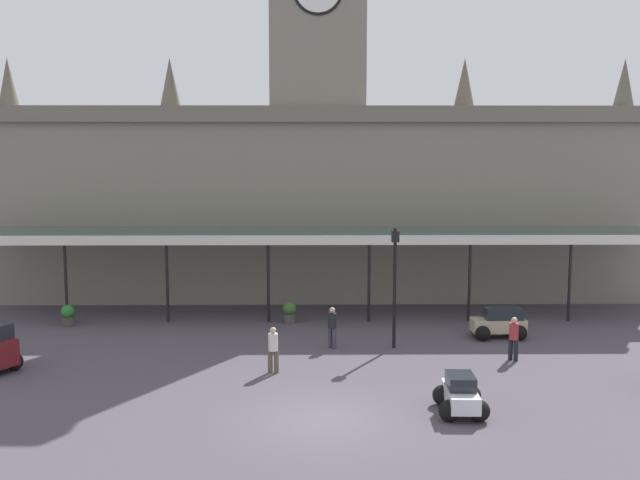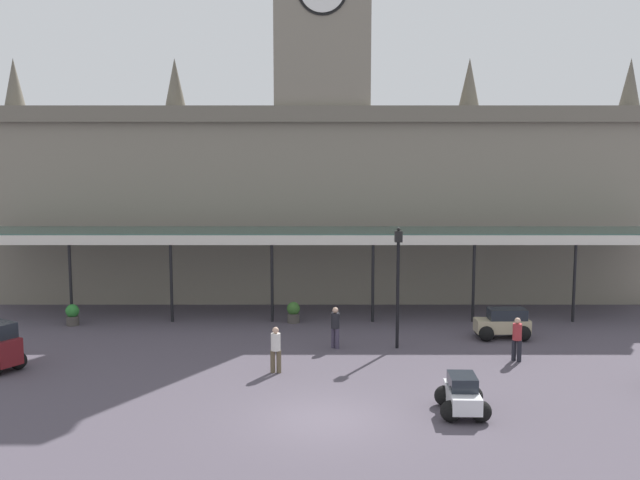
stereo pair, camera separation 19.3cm
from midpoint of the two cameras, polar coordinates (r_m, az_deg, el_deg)
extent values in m
plane|color=#4C444F|center=(22.62, -0.06, -13.61)|extent=(140.00, 140.00, 0.00)
cube|color=gray|center=(39.71, -0.33, 2.87)|extent=(34.38, 5.08, 10.01)
cube|color=#6C6558|center=(36.93, -0.31, 9.68)|extent=(34.38, 0.30, 0.80)
cube|color=gray|center=(40.11, -0.34, 16.52)|extent=(4.80, 4.80, 8.98)
cone|color=#5F594E|center=(42.81, -22.99, 11.07)|extent=(1.10, 1.10, 2.60)
cone|color=#5F594E|center=(40.43, -11.60, 11.74)|extent=(1.10, 1.10, 2.60)
cone|color=#5F594E|center=(40.51, 10.91, 11.75)|extent=(1.10, 1.10, 2.60)
cone|color=#5F594E|center=(42.97, 22.24, 11.09)|extent=(1.10, 1.10, 2.60)
cube|color=#38564C|center=(35.08, -0.28, 0.65)|extent=(32.34, 3.20, 0.16)
cube|color=silver|center=(33.52, -0.27, -0.01)|extent=(32.34, 0.12, 0.44)
cylinder|color=black|center=(35.79, -19.12, -2.93)|extent=(0.14, 0.14, 3.93)
cylinder|color=black|center=(34.61, -11.83, -3.02)|extent=(0.14, 0.14, 3.93)
cylinder|color=black|center=(34.01, -4.17, -3.06)|extent=(0.14, 0.14, 3.93)
cylinder|color=black|center=(34.04, 3.63, -3.05)|extent=(0.14, 0.14, 3.93)
cylinder|color=black|center=(34.69, 11.27, -2.98)|extent=(0.14, 0.14, 3.93)
cylinder|color=black|center=(35.93, 18.51, -2.87)|extent=(0.14, 0.14, 3.93)
sphere|color=black|center=(29.29, -22.64, -8.62)|extent=(0.64, 0.64, 0.64)
cube|color=tan|center=(32.27, 13.38, -6.39)|extent=(2.28, 0.97, 0.55)
cube|color=#1E232B|center=(32.21, 13.75, -5.51)|extent=(1.57, 0.88, 0.45)
sphere|color=black|center=(31.70, 12.23, -7.02)|extent=(0.64, 0.64, 0.64)
sphere|color=black|center=(32.54, 11.83, -6.64)|extent=(0.64, 0.64, 0.64)
sphere|color=black|center=(32.12, 14.92, -6.92)|extent=(0.64, 0.64, 0.64)
sphere|color=black|center=(32.95, 14.46, -6.54)|extent=(0.64, 0.64, 0.64)
cube|color=silver|center=(23.29, 10.52, -11.74)|extent=(0.94, 2.07, 0.50)
cube|color=#1E232B|center=(23.19, 10.52, -10.63)|extent=(0.83, 1.12, 0.42)
sphere|color=black|center=(22.81, 11.91, -12.73)|extent=(0.64, 0.64, 0.64)
sphere|color=black|center=(22.66, 9.67, -12.81)|extent=(0.64, 0.64, 0.64)
sphere|color=black|center=(24.06, 11.29, -11.64)|extent=(0.64, 0.64, 0.64)
sphere|color=black|center=(23.92, 9.17, -11.70)|extent=(0.64, 0.64, 0.64)
cylinder|color=brown|center=(26.79, -3.58, -9.33)|extent=(0.17, 0.17, 0.82)
cylinder|color=brown|center=(26.82, -4.06, -9.31)|extent=(0.17, 0.17, 0.82)
cylinder|color=silver|center=(26.61, -3.83, -7.83)|extent=(0.34, 0.34, 0.62)
sphere|color=tan|center=(26.50, -3.84, -6.95)|extent=(0.23, 0.23, 0.23)
cylinder|color=#3F384C|center=(29.95, 0.60, -7.52)|extent=(0.17, 0.17, 0.82)
cylinder|color=#3F384C|center=(29.81, 0.91, -7.59)|extent=(0.17, 0.17, 0.82)
cylinder|color=black|center=(29.70, 0.76, -6.21)|extent=(0.34, 0.34, 0.62)
sphere|color=tan|center=(29.61, 0.76, -5.41)|extent=(0.23, 0.23, 0.23)
cylinder|color=black|center=(29.17, 14.26, -8.16)|extent=(0.17, 0.17, 0.82)
cylinder|color=black|center=(29.08, 14.65, -8.22)|extent=(0.17, 0.17, 0.82)
cylinder|color=#A52D33|center=(28.94, 14.50, -6.81)|extent=(0.34, 0.34, 0.62)
sphere|color=tan|center=(28.84, 14.53, -5.99)|extent=(0.23, 0.23, 0.23)
cylinder|color=black|center=(29.67, 5.56, -4.25)|extent=(0.13, 0.13, 4.29)
cube|color=black|center=(29.29, 5.62, 0.28)|extent=(0.30, 0.30, 0.44)
sphere|color=black|center=(29.26, 5.63, 0.83)|extent=(0.14, 0.14, 0.14)
cylinder|color=#47423D|center=(35.40, -18.95, -5.93)|extent=(0.56, 0.56, 0.42)
sphere|color=#2C7B30|center=(35.30, -18.98, -5.22)|extent=(0.60, 0.60, 0.60)
cylinder|color=#47423D|center=(34.12, -2.51, -6.03)|extent=(0.56, 0.56, 0.42)
sphere|color=#356427|center=(34.02, -2.51, -5.29)|extent=(0.60, 0.60, 0.60)
camera|label=1|loc=(0.10, -90.20, -0.03)|focal=41.61mm
camera|label=2|loc=(0.10, 89.80, 0.03)|focal=41.61mm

